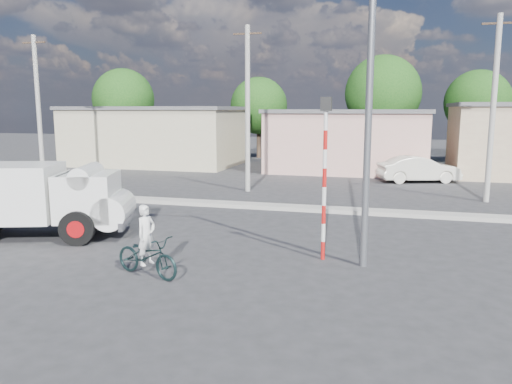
% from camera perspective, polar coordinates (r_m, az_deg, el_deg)
% --- Properties ---
extents(ground_plane, '(120.00, 120.00, 0.00)m').
position_cam_1_polar(ground_plane, '(13.26, -7.27, -8.40)').
color(ground_plane, '#2C2D2F').
rests_on(ground_plane, ground).
extents(median, '(40.00, 0.80, 0.16)m').
position_cam_1_polar(median, '(20.63, 1.27, -1.65)').
color(median, '#99968E').
rests_on(median, ground).
extents(truck, '(6.04, 3.74, 2.35)m').
position_cam_1_polar(truck, '(17.15, -23.68, -0.57)').
color(truck, black).
rests_on(truck, ground).
extents(bicycle, '(2.06, 1.26, 1.02)m').
position_cam_1_polar(bicycle, '(12.55, -12.34, -7.14)').
color(bicycle, black).
rests_on(bicycle, ground).
extents(cyclist, '(0.51, 0.62, 1.48)m').
position_cam_1_polar(cyclist, '(12.48, -12.37, -6.14)').
color(cyclist, white).
rests_on(cyclist, ground).
extents(car_cream, '(4.69, 2.93, 1.46)m').
position_cam_1_polar(car_cream, '(29.40, 18.10, 2.49)').
color(car_cream, silver).
rests_on(car_cream, ground).
extents(traffic_pole, '(0.28, 0.18, 4.36)m').
position_cam_1_polar(traffic_pole, '(13.33, 7.87, 3.10)').
color(traffic_pole, red).
rests_on(traffic_pole, ground).
extents(streetlight, '(2.34, 0.22, 9.00)m').
position_cam_1_polar(streetlight, '(12.89, 12.18, 13.31)').
color(streetlight, slate).
rests_on(streetlight, ground).
extents(building_row, '(37.80, 7.30, 4.44)m').
position_cam_1_polar(building_row, '(33.90, 8.92, 6.09)').
color(building_row, '#C3B693').
rests_on(building_row, ground).
extents(tree_row, '(43.62, 7.43, 8.42)m').
position_cam_1_polar(tree_row, '(40.11, 13.94, 10.52)').
color(tree_row, '#38281E').
rests_on(tree_row, ground).
extents(utility_poles, '(35.40, 0.24, 8.00)m').
position_cam_1_polar(utility_poles, '(23.69, 11.48, 9.31)').
color(utility_poles, '#99968E').
rests_on(utility_poles, ground).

